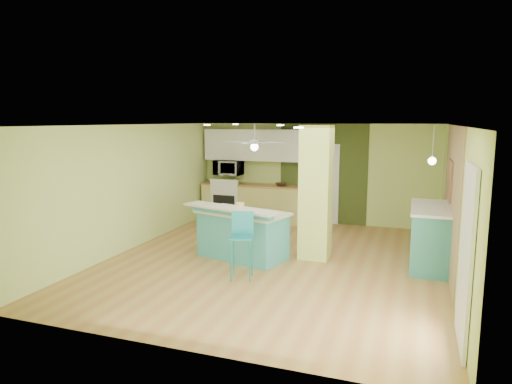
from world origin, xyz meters
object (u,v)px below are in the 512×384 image
bar_stool (242,234)px  canister (240,208)px  fruit_bowl (281,184)px  side_counter (431,236)px  peninsula (242,233)px

bar_stool → canister: bar_stool is taller
bar_stool → fruit_bowl: (-0.55, 4.17, 0.24)m
side_counter → canister: (-3.34, -0.78, 0.44)m
peninsula → canister: bearing=-72.5°
fruit_bowl → canister: canister is taller
bar_stool → canister: 1.02m
side_counter → canister: size_ratio=9.02×
side_counter → fruit_bowl: bearing=144.5°
canister → side_counter: bearing=13.1°
side_counter → fruit_bowl: size_ratio=5.60×
canister → fruit_bowl: bearing=92.8°
canister → bar_stool: bearing=-66.7°
bar_stool → fruit_bowl: size_ratio=3.67×
bar_stool → canister: (-0.39, 0.91, 0.25)m
peninsula → bar_stool: size_ratio=1.84×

